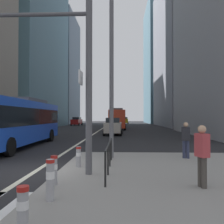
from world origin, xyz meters
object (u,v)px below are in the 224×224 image
at_px(car_oncoming_mid, 77,121).
at_px(street_lamp_post, 112,49).
at_px(city_bus_red_receding, 118,118).
at_px(traffic_signal_gantry, 32,57).
at_px(car_receding_near, 125,120).
at_px(pedestrian_walking, 202,153).
at_px(car_receding_far, 113,126).
at_px(pedestrian_waiting, 186,138).
at_px(city_bus_red_distant, 118,118).
at_px(bollard_back, 79,156).
at_px(bollard_front, 23,208).
at_px(bollard_right, 54,168).
at_px(city_bus_blue_oncoming, 18,120).
at_px(bollard_left, 50,178).

distance_m(car_oncoming_mid, street_lamp_post, 44.99).
distance_m(city_bus_red_receding, car_oncoming_mid, 17.58).
distance_m(traffic_signal_gantry, street_lamp_post, 4.34).
bearing_deg(car_receding_near, pedestrian_walking, -88.99).
bearing_deg(car_receding_far, pedestrian_waiting, -76.27).
distance_m(city_bus_red_distant, bollard_back, 48.99).
bearing_deg(bollard_back, bollard_front, -89.76).
xyz_separation_m(city_bus_red_receding, car_receding_near, (1.68, 27.86, -0.85)).
xyz_separation_m(car_receding_near, pedestrian_walking, (1.09, -61.56, 0.10)).
relative_size(bollard_right, pedestrian_walking, 0.48).
bearing_deg(car_receding_near, city_bus_blue_oncoming, -98.87).
bearing_deg(car_oncoming_mid, pedestrian_waiting, -73.14).
bearing_deg(bollard_back, street_lamp_post, 61.49).
relative_size(city_bus_red_receding, pedestrian_waiting, 6.73).
bearing_deg(bollard_back, car_oncoming_mid, 100.70).
bearing_deg(car_receding_near, car_oncoming_mid, -130.73).
bearing_deg(pedestrian_walking, car_oncoming_mid, 104.49).
xyz_separation_m(city_bus_red_receding, bollard_front, (-1.03, -36.44, -1.24)).
height_order(city_bus_red_distant, traffic_signal_gantry, traffic_signal_gantry).
bearing_deg(car_oncoming_mid, traffic_signal_gantry, -81.22).
bearing_deg(city_bus_blue_oncoming, bollard_back, -51.86).
xyz_separation_m(city_bus_red_receding, car_oncoming_mid, (-9.72, 14.63, -0.84)).
xyz_separation_m(city_bus_red_distant, car_receding_near, (1.74, 10.12, -0.85)).
distance_m(city_bus_blue_oncoming, city_bus_red_receding, 25.19).
bearing_deg(pedestrian_waiting, street_lamp_post, 178.34).
distance_m(car_receding_near, traffic_signal_gantry, 60.43).
xyz_separation_m(car_oncoming_mid, street_lamp_post, (9.83, -43.69, 4.29)).
height_order(car_oncoming_mid, pedestrian_walking, car_oncoming_mid).
xyz_separation_m(city_bus_blue_oncoming, car_receding_far, (6.16, 10.98, -0.85)).
height_order(city_bus_red_receding, bollard_right, city_bus_red_receding).
xyz_separation_m(car_receding_far, pedestrian_walking, (3.07, -20.33, 0.10)).
relative_size(car_receding_far, pedestrian_waiting, 2.70).
distance_m(car_receding_far, traffic_signal_gantry, 19.36).
distance_m(city_bus_red_distant, bollard_front, 54.20).
distance_m(city_bus_blue_oncoming, pedestrian_waiting, 11.15).
distance_m(car_receding_near, bollard_back, 59.16).
distance_m(car_receding_far, bollard_back, 17.88).
xyz_separation_m(car_receding_near, bollard_back, (-2.74, -59.09, -0.41)).
relative_size(city_bus_blue_oncoming, street_lamp_post, 1.48).
bearing_deg(bollard_left, city_bus_red_distant, 88.91).
bearing_deg(city_bus_red_distant, car_oncoming_mid, -162.13).
bearing_deg(pedestrian_walking, car_receding_far, 98.59).
relative_size(city_bus_red_receding, car_oncoming_mid, 2.39).
height_order(car_oncoming_mid, car_receding_near, same).
height_order(bollard_right, bollard_back, bollard_right).
distance_m(car_receding_near, car_receding_far, 41.27).
xyz_separation_m(street_lamp_post, pedestrian_waiting, (3.44, -0.10, -4.22)).
bearing_deg(city_bus_red_distant, pedestrian_waiting, -85.60).
distance_m(car_oncoming_mid, pedestrian_waiting, 45.76).
height_order(city_bus_red_receding, bollard_front, city_bus_red_receding).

